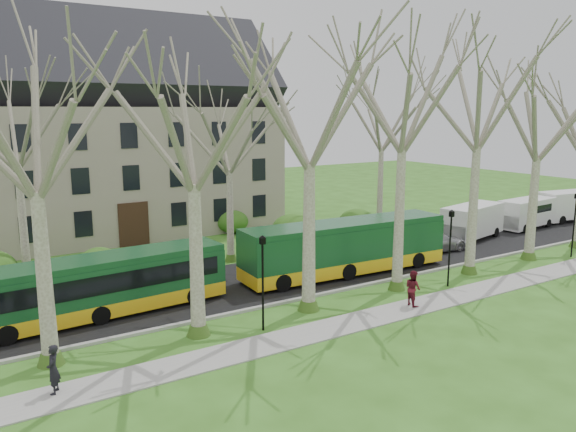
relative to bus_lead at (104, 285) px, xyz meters
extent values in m
plane|color=#32601B|center=(11.55, -4.64, -1.55)|extent=(120.00, 120.00, 0.00)
cube|color=gray|center=(11.55, -7.14, -1.52)|extent=(70.00, 2.00, 0.06)
cube|color=black|center=(11.55, 0.86, -1.52)|extent=(80.00, 8.00, 0.06)
cube|color=#A5A39E|center=(11.55, -3.14, -1.48)|extent=(80.00, 0.25, 0.14)
cube|color=gray|center=(5.55, 19.36, 3.45)|extent=(26.00, 12.00, 10.00)
cylinder|color=black|center=(5.55, -5.64, 0.45)|extent=(0.10, 0.10, 4.00)
cube|color=black|center=(5.55, -5.64, 2.60)|extent=(0.22, 0.22, 0.30)
cylinder|color=black|center=(17.55, -5.64, 0.45)|extent=(0.10, 0.10, 4.00)
cube|color=black|center=(17.55, -5.64, 2.60)|extent=(0.22, 0.22, 0.30)
cylinder|color=black|center=(29.55, -5.64, 0.45)|extent=(0.10, 0.10, 4.00)
ellipsoid|color=#244C15|center=(1.55, 7.36, -0.55)|extent=(2.60, 2.60, 2.00)
ellipsoid|color=#244C15|center=(15.55, 7.36, -0.55)|extent=(2.60, 2.60, 2.00)
ellipsoid|color=#244C15|center=(21.55, 7.36, -0.55)|extent=(2.60, 2.60, 2.00)
ellipsoid|color=#244C15|center=(13.55, 13.36, -0.55)|extent=(2.60, 2.60, 2.00)
imported|color=#B5B5BA|center=(22.74, 0.23, -0.79)|extent=(4.93, 2.20, 1.41)
imported|color=black|center=(-3.51, -6.81, -0.61)|extent=(0.65, 0.76, 1.77)
imported|color=#5A1420|center=(13.50, -6.96, -0.58)|extent=(0.78, 0.95, 1.81)
camera|label=1|loc=(-6.29, -26.50, 8.26)|focal=35.00mm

